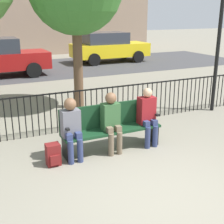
{
  "coord_description": "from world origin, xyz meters",
  "views": [
    {
      "loc": [
        -2.46,
        -3.25,
        2.63
      ],
      "look_at": [
        0.0,
        1.93,
        0.8
      ],
      "focal_mm": 50.0,
      "sensor_mm": 36.0,
      "label": 1
    }
  ],
  "objects_px": {
    "lamp_post": "(221,22)",
    "seated_person_2": "(148,114)",
    "backpack": "(53,155)",
    "seated_person_0": "(71,125)",
    "seated_person_1": "(111,119)",
    "parked_car_0": "(108,47)",
    "park_bench": "(110,125)"
  },
  "relations": [
    {
      "from": "parked_car_0",
      "to": "park_bench",
      "type": "bearing_deg",
      "value": -114.61
    },
    {
      "from": "park_bench",
      "to": "seated_person_2",
      "type": "bearing_deg",
      "value": -9.55
    },
    {
      "from": "seated_person_2",
      "to": "lamp_post",
      "type": "distance_m",
      "value": 3.62
    },
    {
      "from": "seated_person_1",
      "to": "lamp_post",
      "type": "bearing_deg",
      "value": 18.66
    },
    {
      "from": "lamp_post",
      "to": "backpack",
      "type": "bearing_deg",
      "value": -164.8
    },
    {
      "from": "park_bench",
      "to": "parked_car_0",
      "type": "xyz_separation_m",
      "value": [
        4.83,
        10.53,
        0.34
      ]
    },
    {
      "from": "seated_person_1",
      "to": "backpack",
      "type": "xyz_separation_m",
      "value": [
        -1.2,
        -0.08,
        -0.48
      ]
    },
    {
      "from": "lamp_post",
      "to": "seated_person_2",
      "type": "bearing_deg",
      "value": -156.65
    },
    {
      "from": "parked_car_0",
      "to": "seated_person_2",
      "type": "bearing_deg",
      "value": -110.78
    },
    {
      "from": "seated_person_0",
      "to": "seated_person_1",
      "type": "height_order",
      "value": "seated_person_1"
    },
    {
      "from": "seated_person_1",
      "to": "lamp_post",
      "type": "distance_m",
      "value": 4.3
    },
    {
      "from": "seated_person_1",
      "to": "lamp_post",
      "type": "xyz_separation_m",
      "value": [
        3.74,
        1.26,
        1.71
      ]
    },
    {
      "from": "seated_person_0",
      "to": "lamp_post",
      "type": "relative_size",
      "value": 0.33
    },
    {
      "from": "seated_person_2",
      "to": "lamp_post",
      "type": "relative_size",
      "value": 0.33
    },
    {
      "from": "park_bench",
      "to": "lamp_post",
      "type": "relative_size",
      "value": 0.56
    },
    {
      "from": "seated_person_1",
      "to": "seated_person_2",
      "type": "distance_m",
      "value": 0.81
    },
    {
      "from": "park_bench",
      "to": "seated_person_1",
      "type": "height_order",
      "value": "seated_person_1"
    },
    {
      "from": "seated_person_1",
      "to": "parked_car_0",
      "type": "relative_size",
      "value": 0.28
    },
    {
      "from": "park_bench",
      "to": "parked_car_0",
      "type": "relative_size",
      "value": 0.48
    },
    {
      "from": "lamp_post",
      "to": "parked_car_0",
      "type": "xyz_separation_m",
      "value": [
        1.13,
        9.4,
        -1.55
      ]
    },
    {
      "from": "seated_person_0",
      "to": "lamp_post",
      "type": "height_order",
      "value": "lamp_post"
    },
    {
      "from": "seated_person_1",
      "to": "lamp_post",
      "type": "relative_size",
      "value": 0.33
    },
    {
      "from": "backpack",
      "to": "parked_car_0",
      "type": "height_order",
      "value": "parked_car_0"
    },
    {
      "from": "park_bench",
      "to": "backpack",
      "type": "relative_size",
      "value": 4.99
    },
    {
      "from": "backpack",
      "to": "parked_car_0",
      "type": "distance_m",
      "value": 12.35
    },
    {
      "from": "seated_person_2",
      "to": "lamp_post",
      "type": "bearing_deg",
      "value": 23.35
    },
    {
      "from": "backpack",
      "to": "seated_person_2",
      "type": "bearing_deg",
      "value": 2.23
    },
    {
      "from": "seated_person_0",
      "to": "lamp_post",
      "type": "bearing_deg",
      "value": 15.53
    },
    {
      "from": "park_bench",
      "to": "seated_person_2",
      "type": "relative_size",
      "value": 1.68
    },
    {
      "from": "seated_person_0",
      "to": "parked_car_0",
      "type": "distance_m",
      "value": 12.08
    },
    {
      "from": "seated_person_0",
      "to": "seated_person_2",
      "type": "relative_size",
      "value": 0.99
    },
    {
      "from": "seated_person_0",
      "to": "seated_person_1",
      "type": "distance_m",
      "value": 0.81
    }
  ]
}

